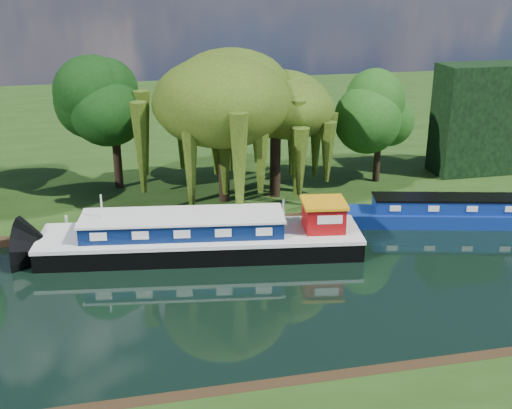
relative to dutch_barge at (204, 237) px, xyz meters
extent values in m
plane|color=black|center=(2.50, -4.81, -0.92)|extent=(120.00, 120.00, 0.00)
cube|color=#1C350E|center=(2.50, 29.19, -0.70)|extent=(120.00, 52.00, 0.45)
cube|color=black|center=(-0.15, 0.02, -0.48)|extent=(17.86, 6.24, 1.17)
cube|color=silver|center=(-0.15, 0.02, 0.20)|extent=(17.97, 6.33, 0.21)
cube|color=#081946|center=(-1.11, 0.15, 0.78)|extent=(11.13, 4.25, 0.92)
cube|color=silver|center=(-1.11, 0.15, 1.30)|extent=(11.35, 4.47, 0.12)
cube|color=maroon|center=(6.59, -0.91, 1.04)|extent=(2.41, 2.41, 1.46)
cube|color=orange|center=(6.59, -0.91, 1.85)|extent=(2.68, 2.68, 0.16)
cylinder|color=silver|center=(-5.35, 0.74, 1.48)|extent=(0.10, 0.10, 2.33)
cube|color=navy|center=(15.30, 1.00, -0.56)|extent=(13.28, 5.18, 0.98)
cube|color=navy|center=(15.30, 1.00, 0.34)|extent=(9.32, 3.73, 0.82)
cube|color=black|center=(15.30, 1.00, 0.81)|extent=(9.45, 3.86, 0.11)
cube|color=silver|center=(11.75, 0.99, 0.38)|extent=(0.65, 0.21, 0.35)
cube|color=silver|center=(13.98, 0.45, 0.38)|extent=(0.65, 0.21, 0.35)
cube|color=silver|center=(16.22, -0.08, 0.38)|extent=(0.65, 0.21, 0.35)
cube|color=silver|center=(18.45, -0.62, 0.38)|extent=(0.65, 0.21, 0.35)
imported|color=maroon|center=(-3.44, 2.35, -0.92)|extent=(3.42, 2.59, 0.67)
cylinder|color=black|center=(2.33, 6.90, 2.29)|extent=(0.71, 0.71, 5.51)
ellipsoid|color=#2A430E|center=(2.33, 6.90, 6.27)|extent=(7.70, 7.70, 4.97)
cylinder|color=black|center=(5.80, 7.06, 1.75)|extent=(0.63, 0.63, 4.43)
ellipsoid|color=#2A430E|center=(5.80, 7.06, 4.95)|extent=(6.06, 6.06, 3.91)
cylinder|color=black|center=(-4.39, 11.18, 2.71)|extent=(0.56, 0.56, 6.35)
ellipsoid|color=black|center=(-4.39, 11.18, 5.31)|extent=(5.08, 5.08, 5.08)
cylinder|color=black|center=(13.68, 8.66, 2.15)|extent=(0.46, 0.46, 5.25)
ellipsoid|color=#1C4310|center=(13.68, 8.66, 4.30)|extent=(4.20, 4.20, 4.20)
cube|color=black|center=(21.50, 9.19, 3.53)|extent=(6.00, 3.00, 8.00)
cylinder|color=silver|center=(3.00, 5.69, 0.63)|extent=(0.10, 0.10, 2.20)
sphere|color=white|center=(3.00, 5.69, 1.91)|extent=(0.36, 0.36, 0.36)
cylinder|color=silver|center=(-7.50, 3.59, 0.03)|extent=(0.16, 0.16, 1.00)
cylinder|color=silver|center=(-1.50, 3.59, 0.03)|extent=(0.16, 0.16, 1.00)
cylinder|color=silver|center=(5.50, 3.59, 0.03)|extent=(0.16, 0.16, 1.00)
cylinder|color=silver|center=(11.50, 3.59, 0.03)|extent=(0.16, 0.16, 1.00)
camera|label=1|loc=(-4.11, -32.37, 14.07)|focal=45.00mm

